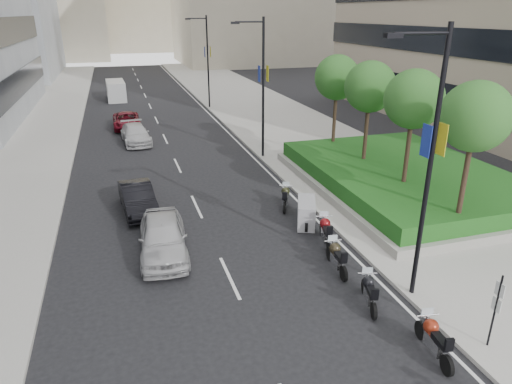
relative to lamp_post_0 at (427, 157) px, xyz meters
name	(u,v)px	position (x,y,z in m)	size (l,w,h in m)	color
ground	(309,337)	(-4.14, -1.00, -5.07)	(160.00, 160.00, 0.00)	black
sidewalk_right	(271,117)	(4.86, 29.00, -4.99)	(10.00, 100.00, 0.15)	#9E9B93
sidewalk_left	(29,133)	(-16.14, 29.00, -4.99)	(8.00, 100.00, 0.15)	#9E9B93
lane_edge	(216,121)	(-0.44, 29.00, -5.06)	(0.12, 100.00, 0.01)	silver
lane_centre	(159,125)	(-5.64, 29.00, -5.06)	(0.12, 100.00, 0.01)	silver
planter	(404,184)	(5.86, 9.00, -4.72)	(10.00, 14.00, 0.40)	gray
hedge	(405,173)	(5.86, 9.00, -4.12)	(9.40, 13.40, 0.80)	#164B15
tree_0	(475,117)	(4.36, 3.00, 0.36)	(2.80, 2.80, 6.30)	#332319
tree_1	(414,100)	(4.36, 7.00, 0.36)	(2.80, 2.80, 6.30)	#332319
tree_2	(370,87)	(4.36, 11.00, 0.36)	(2.80, 2.80, 6.30)	#332319
tree_3	(337,78)	(4.36, 15.00, 0.36)	(2.80, 2.80, 6.30)	#332319
lamp_post_0	(427,157)	(0.00, 0.00, 0.00)	(2.34, 0.45, 9.00)	black
lamp_post_1	(261,82)	(0.00, 17.00, 0.00)	(2.34, 0.45, 9.00)	black
lamp_post_2	(206,58)	(0.00, 35.00, 0.00)	(2.34, 0.45, 9.00)	black
parking_sign	(496,308)	(0.66, -3.00, -3.61)	(0.06, 0.32, 2.50)	black
motorcycle_1	(434,339)	(-1.04, -2.71, -4.51)	(0.69, 2.07, 1.03)	black
motorcycle_2	(369,291)	(-1.56, -0.03, -4.54)	(0.80, 1.90, 0.97)	black
motorcycle_3	(337,257)	(-1.59, 2.34, -4.51)	(0.69, 2.08, 1.04)	black
motorcycle_4	(326,231)	(-1.08, 4.42, -4.49)	(0.81, 2.13, 1.08)	black
motorcycle_5	(306,213)	(-1.12, 6.44, -4.48)	(1.45, 2.09, 1.18)	black
motorcycle_6	(285,197)	(-1.35, 8.61, -4.53)	(0.97, 1.89, 1.00)	black
car_a	(163,237)	(-7.78, 5.48, -4.27)	(1.88, 4.66, 1.59)	#ACACAE
car_b	(138,198)	(-8.50, 10.28, -4.37)	(1.47, 4.23, 1.39)	black
car_c	(136,134)	(-7.87, 23.43, -4.38)	(1.93, 4.74, 1.38)	#AFAEB0
car_d	(127,121)	(-8.34, 28.53, -4.41)	(2.19, 4.75, 1.32)	maroon
delivery_van	(116,91)	(-8.90, 42.77, -4.09)	(2.09, 5.04, 2.09)	#B9BABB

